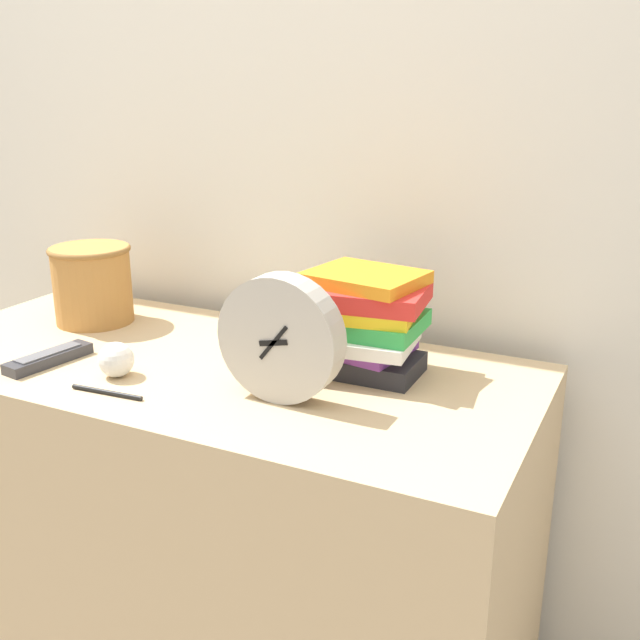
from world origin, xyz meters
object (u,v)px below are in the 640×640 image
(tv_remote, at_px, (49,358))
(pen, at_px, (107,392))
(basket, at_px, (92,282))
(crumpled_paper_ball, at_px, (116,360))
(book_stack, at_px, (361,322))
(desk_clock, at_px, (280,339))

(tv_remote, relative_size, pen, 1.25)
(basket, xyz_separation_m, crumpled_paper_ball, (0.25, -0.23, -0.06))
(book_stack, bearing_deg, basket, 178.88)
(book_stack, distance_m, pen, 0.45)
(basket, distance_m, pen, 0.43)
(pen, bearing_deg, basket, 134.47)
(pen, bearing_deg, desk_clock, 22.39)
(desk_clock, bearing_deg, pen, -157.61)
(desk_clock, height_order, crumpled_paper_ball, desk_clock)
(book_stack, distance_m, tv_remote, 0.58)
(desk_clock, xyz_separation_m, crumpled_paper_ball, (-0.31, -0.04, -0.07))
(desk_clock, height_order, tv_remote, desk_clock)
(book_stack, relative_size, pen, 1.71)
(basket, xyz_separation_m, tv_remote, (0.10, -0.23, -0.08))
(basket, relative_size, tv_remote, 1.00)
(desk_clock, xyz_separation_m, book_stack, (0.07, 0.17, -0.01))
(book_stack, bearing_deg, tv_remote, -157.44)
(desk_clock, relative_size, basket, 1.22)
(basket, bearing_deg, book_stack, -1.12)
(basket, height_order, tv_remote, basket)
(tv_remote, height_order, pen, tv_remote)
(book_stack, bearing_deg, crumpled_paper_ball, -150.38)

